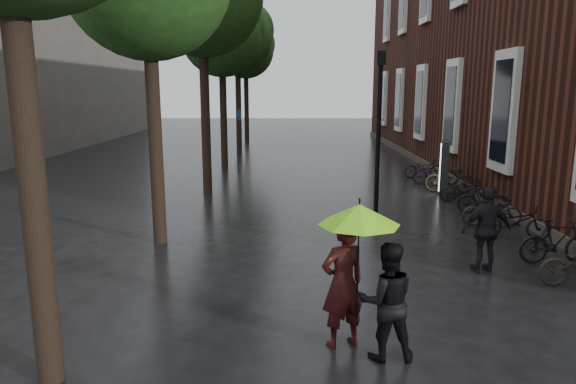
{
  "coord_description": "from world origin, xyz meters",
  "views": [
    {
      "loc": [
        -0.94,
        -4.95,
        3.67
      ],
      "look_at": [
        -0.99,
        5.88,
        1.48
      ],
      "focal_mm": 32.0,
      "sensor_mm": 36.0,
      "label": 1
    }
  ],
  "objects_px": {
    "person_burgundy": "(343,284)",
    "person_black": "(386,301)",
    "pedestrian_walking": "(487,230)",
    "parked_bicycles": "(476,197)",
    "lamp_post": "(379,118)",
    "ad_lightbox": "(444,168)"
  },
  "relations": [
    {
      "from": "person_burgundy",
      "to": "person_black",
      "type": "distance_m",
      "value": 0.67
    },
    {
      "from": "pedestrian_walking",
      "to": "parked_bicycles",
      "type": "height_order",
      "value": "pedestrian_walking"
    },
    {
      "from": "parked_bicycles",
      "to": "person_burgundy",
      "type": "bearing_deg",
      "value": -120.51
    },
    {
      "from": "parked_bicycles",
      "to": "person_black",
      "type": "bearing_deg",
      "value": -116.57
    },
    {
      "from": "parked_bicycles",
      "to": "lamp_post",
      "type": "distance_m",
      "value": 3.94
    },
    {
      "from": "person_black",
      "to": "parked_bicycles",
      "type": "relative_size",
      "value": 0.13
    },
    {
      "from": "person_black",
      "to": "parked_bicycles",
      "type": "height_order",
      "value": "person_black"
    },
    {
      "from": "ad_lightbox",
      "to": "person_burgundy",
      "type": "bearing_deg",
      "value": -96.52
    },
    {
      "from": "person_black",
      "to": "parked_bicycles",
      "type": "bearing_deg",
      "value": -118.57
    },
    {
      "from": "ad_lightbox",
      "to": "lamp_post",
      "type": "height_order",
      "value": "lamp_post"
    },
    {
      "from": "person_burgundy",
      "to": "pedestrian_walking",
      "type": "distance_m",
      "value": 4.46
    },
    {
      "from": "ad_lightbox",
      "to": "lamp_post",
      "type": "xyz_separation_m",
      "value": [
        -2.83,
        -2.99,
        1.89
      ]
    },
    {
      "from": "parked_bicycles",
      "to": "lamp_post",
      "type": "bearing_deg",
      "value": -171.46
    },
    {
      "from": "pedestrian_walking",
      "to": "lamp_post",
      "type": "relative_size",
      "value": 0.37
    },
    {
      "from": "pedestrian_walking",
      "to": "ad_lightbox",
      "type": "bearing_deg",
      "value": -107.14
    },
    {
      "from": "person_black",
      "to": "lamp_post",
      "type": "distance_m",
      "value": 8.43
    },
    {
      "from": "parked_bicycles",
      "to": "lamp_post",
      "type": "height_order",
      "value": "lamp_post"
    },
    {
      "from": "pedestrian_walking",
      "to": "lamp_post",
      "type": "height_order",
      "value": "lamp_post"
    },
    {
      "from": "parked_bicycles",
      "to": "lamp_post",
      "type": "xyz_separation_m",
      "value": [
        -3.09,
        -0.46,
        2.4
      ]
    },
    {
      "from": "person_black",
      "to": "parked_bicycles",
      "type": "xyz_separation_m",
      "value": [
        4.28,
        8.56,
        -0.38
      ]
    },
    {
      "from": "parked_bicycles",
      "to": "ad_lightbox",
      "type": "xyz_separation_m",
      "value": [
        -0.26,
        2.52,
        0.51
      ]
    },
    {
      "from": "person_burgundy",
      "to": "pedestrian_walking",
      "type": "xyz_separation_m",
      "value": [
        3.21,
        3.1,
        -0.07
      ]
    }
  ]
}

